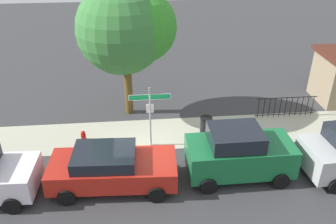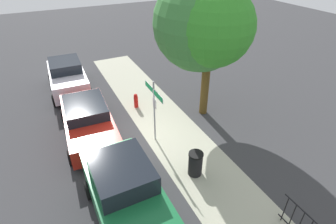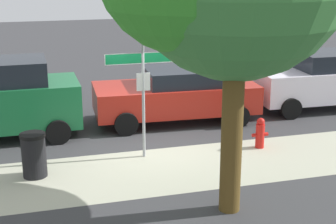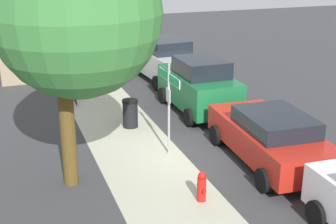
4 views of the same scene
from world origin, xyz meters
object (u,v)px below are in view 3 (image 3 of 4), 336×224
trash_bin (34,155)px  fire_hydrant (260,133)px  car_red (177,94)px  car_white (321,80)px  car_green (2,100)px  street_sign (143,77)px

trash_bin → fire_hydrant: bearing=-176.9°
fire_hydrant → trash_bin: size_ratio=0.80×
car_red → fire_hydrant: size_ratio=6.09×
car_white → fire_hydrant: 4.49m
car_red → fire_hydrant: car_red is taller
car_white → car_green: (9.60, 0.29, 0.12)m
car_red → fire_hydrant: 3.06m
car_white → fire_hydrant: size_ratio=5.47×
car_white → car_red: bearing=3.5°
street_sign → car_green: size_ratio=0.70×
car_red → trash_bin: (4.12, 3.00, -0.32)m
fire_hydrant → trash_bin: bearing=3.1°
car_green → fire_hydrant: car_green is taller
street_sign → car_red: street_sign is taller
street_sign → car_green: street_sign is taller
car_red → trash_bin: bearing=39.0°
car_green → fire_hydrant: size_ratio=5.17×
car_white → fire_hydrant: bearing=41.5°
car_white → car_green: bearing=3.6°
car_red → car_green: car_green is taller
fire_hydrant → trash_bin: 5.48m
street_sign → car_white: bearing=-157.5°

